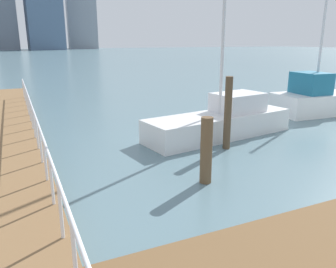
{
  "coord_description": "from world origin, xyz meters",
  "views": [
    {
      "loc": [
        -3.62,
        4.49,
        3.64
      ],
      "look_at": [
        -0.7,
        10.85,
        1.68
      ],
      "focal_mm": 35.85,
      "sensor_mm": 36.0,
      "label": 1
    }
  ],
  "objects": [
    {
      "name": "ground_plane",
      "position": [
        0.0,
        20.0,
        0.0
      ],
      "size": [
        300.0,
        300.0,
        0.0
      ],
      "primitive_type": "plane",
      "color": "slate"
    },
    {
      "name": "boardwalk_railing",
      "position": [
        -3.15,
        10.47,
        1.21
      ],
      "size": [
        0.06,
        30.78,
        1.08
      ],
      "color": "white",
      "rests_on": "boardwalk"
    },
    {
      "name": "dock_piling_3",
      "position": [
        2.86,
        13.76,
        1.25
      ],
      "size": [
        0.25,
        0.25,
        2.49
      ],
      "primitive_type": "cylinder",
      "color": "brown",
      "rests_on": "ground_plane"
    },
    {
      "name": "dock_piling_4",
      "position": [
        0.72,
        11.57,
        0.89
      ],
      "size": [
        0.31,
        0.31,
        1.77
      ],
      "primitive_type": "cylinder",
      "color": "brown",
      "rests_on": "ground_plane"
    },
    {
      "name": "moored_boat_0",
      "position": [
        3.66,
        15.22,
        0.62
      ],
      "size": [
        6.39,
        2.69,
        8.13
      ],
      "color": "white",
      "rests_on": "ground_plane"
    },
    {
      "name": "moored_boat_1",
      "position": [
        10.13,
        16.72,
        0.77
      ],
      "size": [
        4.19,
        2.39,
        6.72
      ],
      "color": "white",
      "rests_on": "ground_plane"
    }
  ]
}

